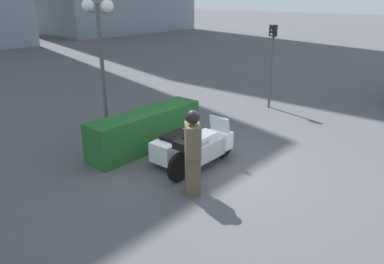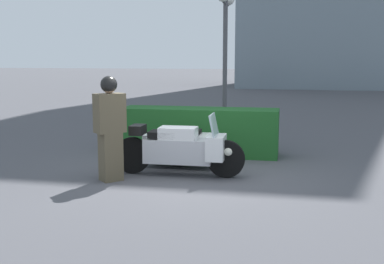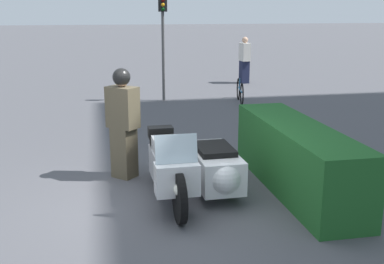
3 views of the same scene
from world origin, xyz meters
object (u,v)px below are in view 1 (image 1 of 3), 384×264
object	(u,v)px
hedge_bush_curbside	(146,130)
traffic_light_near	(272,54)
twin_lamp_post	(99,30)
police_motorcycle	(192,146)
officer_rider	(193,151)

from	to	relation	value
hedge_bush_curbside	traffic_light_near	world-z (taller)	traffic_light_near
twin_lamp_post	traffic_light_near	xyz separation A→B (m)	(5.44, -2.75, -1.04)
police_motorcycle	hedge_bush_curbside	xyz separation A→B (m)	(-0.01, 1.65, 0.05)
twin_lamp_post	police_motorcycle	bearing A→B (deg)	-94.04
officer_rider	traffic_light_near	size ratio (longest dim) A/B	0.62
hedge_bush_curbside	traffic_light_near	xyz separation A→B (m)	(5.72, -0.61, 1.50)
officer_rider	traffic_light_near	world-z (taller)	traffic_light_near
traffic_light_near	police_motorcycle	bearing A→B (deg)	18.10
police_motorcycle	officer_rider	bearing A→B (deg)	-139.63
traffic_light_near	twin_lamp_post	bearing A→B (deg)	-19.05
police_motorcycle	officer_rider	xyz separation A→B (m)	(-1.13, -0.99, 0.51)
police_motorcycle	traffic_light_near	bearing A→B (deg)	9.53
officer_rider	twin_lamp_post	size ratio (longest dim) A/B	0.48
twin_lamp_post	traffic_light_near	distance (m)	6.19
hedge_bush_curbside	traffic_light_near	distance (m)	5.95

